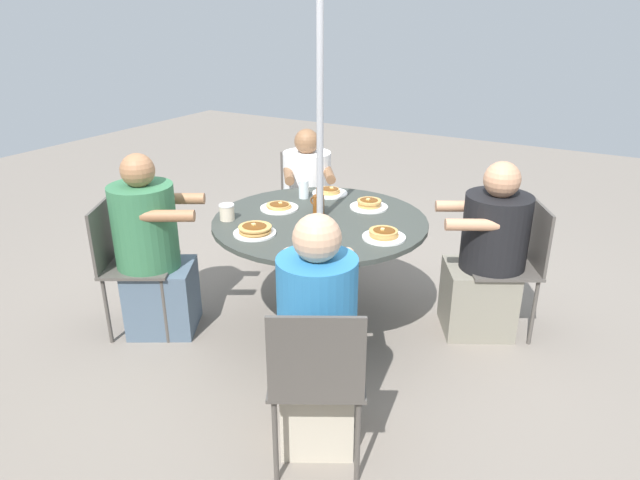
{
  "coord_description": "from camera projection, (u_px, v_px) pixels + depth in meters",
  "views": [
    {
      "loc": [
        -1.61,
        2.79,
        1.96
      ],
      "look_at": [
        0.0,
        0.0,
        0.62
      ],
      "focal_mm": 32.0,
      "sensor_mm": 36.0,
      "label": 1
    }
  ],
  "objects": [
    {
      "name": "diner_east",
      "position": [
        153.0,
        254.0,
        3.52
      ],
      "size": [
        0.61,
        0.57,
        1.16
      ],
      "rotation": [
        0.0,
        0.0,
        -4.18
      ],
      "color": "slate",
      "rests_on": "ground"
    },
    {
      "name": "umbrella_pole",
      "position": [
        320.0,
        154.0,
        3.28
      ],
      "size": [
        0.04,
        0.04,
        2.31
      ],
      "primitive_type": "cylinder",
      "color": "#ADADB2",
      "rests_on": "ground"
    },
    {
      "name": "patio_chair_south",
      "position": [
        317.0,
        374.0,
        2.42
      ],
      "size": [
        0.57,
        0.57,
        0.85
      ],
      "rotation": [
        0.0,
        0.0,
        -2.63
      ],
      "color": "#514C47",
      "rests_on": "ground"
    },
    {
      "name": "syrup_bottle",
      "position": [
        318.0,
        203.0,
        3.51
      ],
      "size": [
        0.09,
        0.07,
        0.16
      ],
      "color": "brown",
      "rests_on": "patio_table"
    },
    {
      "name": "pancake_plate_d",
      "position": [
        255.0,
        230.0,
        3.21
      ],
      "size": [
        0.24,
        0.24,
        0.06
      ],
      "color": "white",
      "rests_on": "patio_table"
    },
    {
      "name": "drinking_glass_a",
      "position": [
        304.0,
        189.0,
        3.79
      ],
      "size": [
        0.07,
        0.07,
        0.12
      ],
      "primitive_type": "cylinder",
      "color": "silver",
      "rests_on": "patio_table"
    },
    {
      "name": "pancake_plate_b",
      "position": [
        279.0,
        207.0,
        3.6
      ],
      "size": [
        0.24,
        0.24,
        0.04
      ],
      "color": "white",
      "rests_on": "patio_table"
    },
    {
      "name": "ground_plane",
      "position": [
        320.0,
        327.0,
        3.73
      ],
      "size": [
        12.0,
        12.0,
        0.0
      ],
      "primitive_type": "plane",
      "color": "gray"
    },
    {
      "name": "diner_south",
      "position": [
        317.0,
        345.0,
        2.56
      ],
      "size": [
        0.54,
        0.59,
        1.17
      ],
      "rotation": [
        0.0,
        0.0,
        -2.63
      ],
      "color": "beige",
      "rests_on": "ground"
    },
    {
      "name": "patio_chair_west",
      "position": [
        515.0,
        259.0,
        3.52
      ],
      "size": [
        0.56,
        0.56,
        0.85
      ],
      "rotation": [
        0.0,
        0.0,
        -1.06
      ],
      "color": "#514C47",
      "rests_on": "ground"
    },
    {
      "name": "pancake_plate_c",
      "position": [
        369.0,
        205.0,
        3.62
      ],
      "size": [
        0.24,
        0.24,
        0.06
      ],
      "color": "white",
      "rests_on": "patio_table"
    },
    {
      "name": "pancake_plate_a",
      "position": [
        329.0,
        192.0,
        3.88
      ],
      "size": [
        0.24,
        0.24,
        0.05
      ],
      "color": "white",
      "rests_on": "patio_table"
    },
    {
      "name": "patio_chair_east",
      "position": [
        126.0,
        258.0,
        3.53
      ],
      "size": [
        0.57,
        0.57,
        0.85
      ],
      "rotation": [
        0.0,
        0.0,
        -4.18
      ],
      "color": "#514C47",
      "rests_on": "ground"
    },
    {
      "name": "patio_chair_north",
      "position": [
        306.0,
        197.0,
        4.64
      ],
      "size": [
        0.58,
        0.58,
        0.85
      ],
      "rotation": [
        0.0,
        0.0,
        0.62
      ],
      "color": "#514C47",
      "rests_on": "ground"
    },
    {
      "name": "diner_north",
      "position": [
        308.0,
        205.0,
        4.49
      ],
      "size": [
        0.57,
        0.6,
        1.08
      ],
      "rotation": [
        0.0,
        0.0,
        0.62
      ],
      "color": "#3D3D42",
      "rests_on": "ground"
    },
    {
      "name": "coffee_cup",
      "position": [
        227.0,
        212.0,
        3.41
      ],
      "size": [
        0.09,
        0.09,
        0.1
      ],
      "color": "beige",
      "rests_on": "patio_table"
    },
    {
      "name": "diner_west",
      "position": [
        487.0,
        259.0,
        3.52
      ],
      "size": [
        0.62,
        0.58,
        1.11
      ],
      "rotation": [
        0.0,
        0.0,
        -1.06
      ],
      "color": "gray",
      "rests_on": "ground"
    },
    {
      "name": "patio_table",
      "position": [
        320.0,
        235.0,
        3.48
      ],
      "size": [
        1.3,
        1.3,
        0.75
      ],
      "color": "#383D38",
      "rests_on": "ground"
    },
    {
      "name": "pancake_plate_e",
      "position": [
        384.0,
        235.0,
        3.15
      ],
      "size": [
        0.24,
        0.24,
        0.06
      ],
      "color": "white",
      "rests_on": "patio_table"
    }
  ]
}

